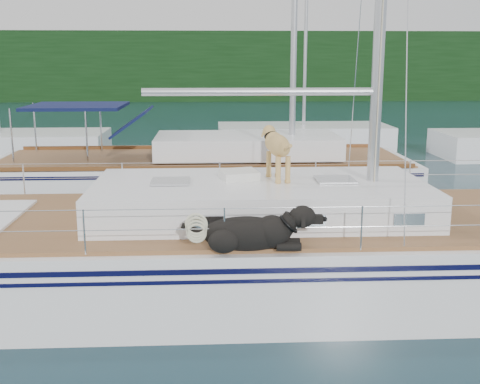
{
  "coord_description": "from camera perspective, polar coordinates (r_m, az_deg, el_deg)",
  "views": [
    {
      "loc": [
        0.02,
        -9.25,
        3.71
      ],
      "look_at": [
        0.5,
        0.2,
        1.6
      ],
      "focal_mm": 45.0,
      "sensor_mm": 36.0,
      "label": 1
    }
  ],
  "objects": [
    {
      "name": "tree_line",
      "position": [
        54.26,
        -2.99,
        11.81
      ],
      "size": [
        90.0,
        3.0,
        6.0
      ],
      "primitive_type": "cube",
      "color": "black",
      "rests_on": "ground"
    },
    {
      "name": "bg_boat_center",
      "position": [
        25.77,
        6.03,
        5.24
      ],
      "size": [
        7.2,
        3.0,
        11.65
      ],
      "color": "white",
      "rests_on": "ground"
    },
    {
      "name": "ground",
      "position": [
        9.97,
        -2.85,
        -9.3
      ],
      "size": [
        120.0,
        120.0,
        0.0
      ],
      "primitive_type": "plane",
      "color": "black",
      "rests_on": "ground"
    },
    {
      "name": "main_sailboat",
      "position": [
        9.73,
        -2.32,
        -5.61
      ],
      "size": [
        12.0,
        3.87,
        14.01
      ],
      "color": "white",
      "rests_on": "ground"
    },
    {
      "name": "bg_boat_west",
      "position": [
        24.81,
        -21.79,
        4.12
      ],
      "size": [
        8.0,
        3.0,
        11.65
      ],
      "color": "white",
      "rests_on": "ground"
    },
    {
      "name": "neighbor_sailboat",
      "position": [
        16.11,
        -3.21,
        1.51
      ],
      "size": [
        11.0,
        3.5,
        13.3
      ],
      "color": "white",
      "rests_on": "ground"
    },
    {
      "name": "shore_bank",
      "position": [
        55.54,
        -2.96,
        9.35
      ],
      "size": [
        92.0,
        1.0,
        1.2
      ],
      "primitive_type": "cube",
      "color": "#595147",
      "rests_on": "ground"
    }
  ]
}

